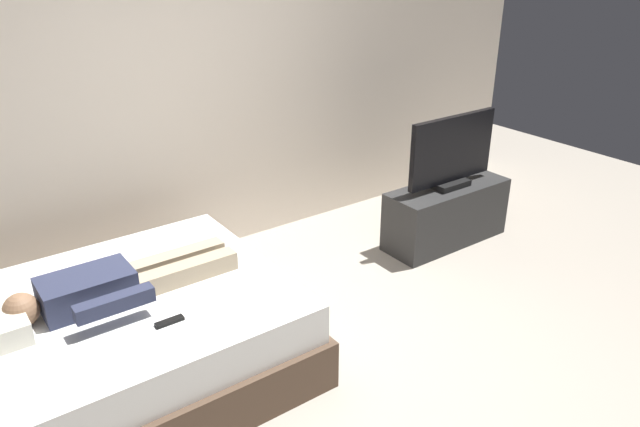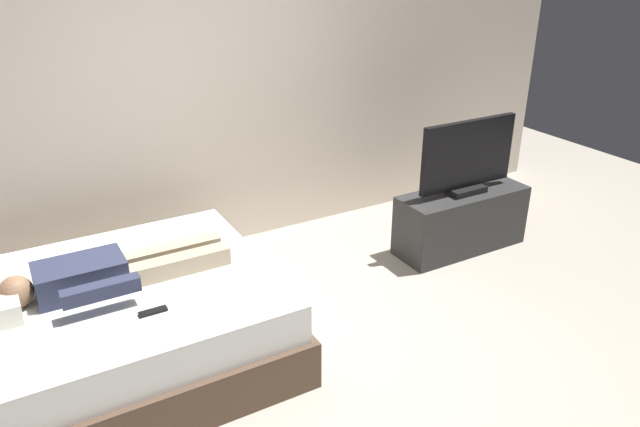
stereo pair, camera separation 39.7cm
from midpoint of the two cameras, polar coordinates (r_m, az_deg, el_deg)
ground_plane at (r=3.73m, az=2.44°, el=-14.38°), size 10.00×10.00×0.00m
back_wall at (r=4.82m, az=-5.13°, el=13.19°), size 6.40×0.10×2.80m
bed at (r=3.72m, az=-16.38°, el=-10.59°), size 1.96×1.55×0.54m
person at (r=3.56m, az=-16.71°, el=-5.53°), size 1.26×0.46×0.18m
remote at (r=3.28m, az=-12.22°, el=-9.17°), size 0.15×0.04×0.02m
tv_stand at (r=5.09m, az=15.40°, el=-0.67°), size 1.10×0.40×0.50m
tv at (r=4.89m, az=16.09°, el=5.01°), size 0.88×0.20×0.59m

